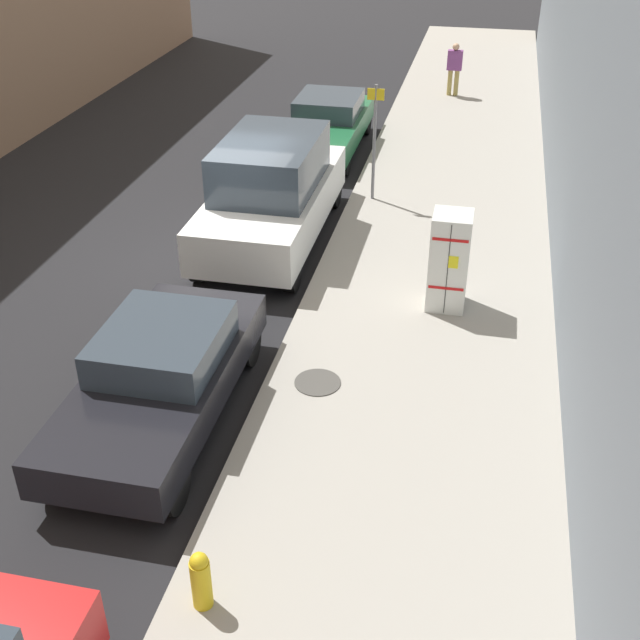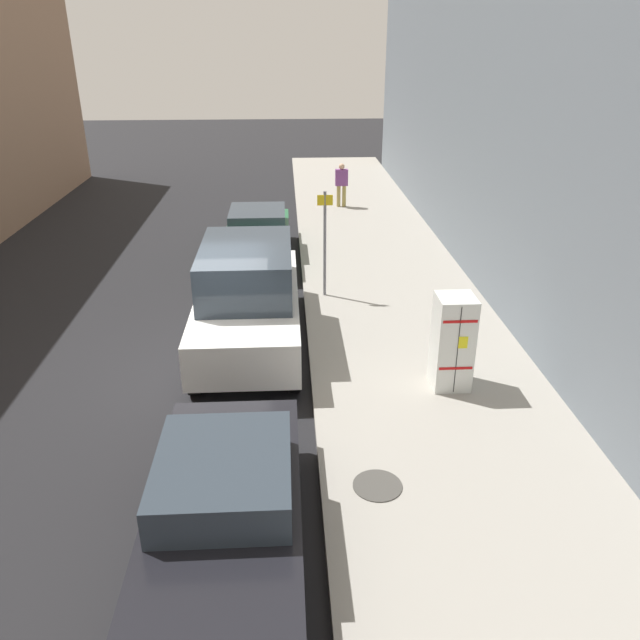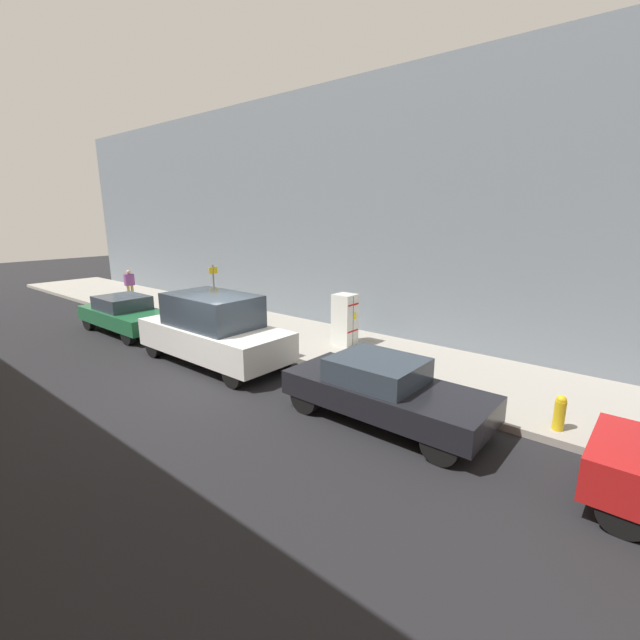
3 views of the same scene
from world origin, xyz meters
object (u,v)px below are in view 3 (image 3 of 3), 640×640
fire_hydrant (560,412)px  parked_sedan_green (126,314)px  pedestrian_walking_far (130,283)px  parked_van_white (213,329)px  street_sign_post (214,296)px  parked_sedan_dark (383,389)px  discarded_refrigerator (345,319)px

fire_hydrant → parked_sedan_green: parked_sedan_green is taller
pedestrian_walking_far → parked_van_white: 11.22m
street_sign_post → pedestrian_walking_far: size_ratio=1.62×
pedestrian_walking_far → parked_sedan_dark: pedestrian_walking_far is taller
parked_van_white → fire_hydrant: bearing=100.4°
street_sign_post → parked_sedan_green: 3.86m
parked_sedan_green → discarded_refrigerator: bearing=115.5°
fire_hydrant → street_sign_post: bearing=-90.2°
fire_hydrant → parked_sedan_dark: bearing=-61.9°
street_sign_post → parked_sedan_green: street_sign_post is taller
street_sign_post → parked_sedan_dark: 8.43m
parked_sedan_green → parked_van_white: 5.56m
street_sign_post → fire_hydrant: size_ratio=3.41×
fire_hydrant → pedestrian_walking_far: (-1.21, -19.98, 0.51)m
parked_sedan_green → parked_van_white: size_ratio=0.85×
fire_hydrant → parked_van_white: parked_van_white is taller
parked_van_white → parked_sedan_dark: size_ratio=1.14×
discarded_refrigerator → parked_van_white: parked_van_white is taller
discarded_refrigerator → parked_sedan_green: bearing=-64.5°
parked_sedan_dark → fire_hydrant: bearing=118.1°
pedestrian_walking_far → parked_sedan_dark: bearing=148.5°
fire_hydrant → parked_van_white: bearing=-79.6°
pedestrian_walking_far → parked_sedan_dark: size_ratio=0.35×
parked_van_white → street_sign_post: bearing=-128.0°
street_sign_post → pedestrian_walking_far: 8.73m
discarded_refrigerator → fire_hydrant: (2.03, 6.92, -0.48)m
street_sign_post → parked_sedan_dark: (1.72, 8.21, -0.85)m
fire_hydrant → parked_sedan_green: (1.68, -14.68, 0.19)m
parked_sedan_green → parked_sedan_dark: parked_sedan_dark is taller
fire_hydrant → discarded_refrigerator: bearing=-106.4°
fire_hydrant → parked_sedan_dark: (1.68, -3.13, 0.19)m
parked_sedan_green → parked_sedan_dark: size_ratio=0.97×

